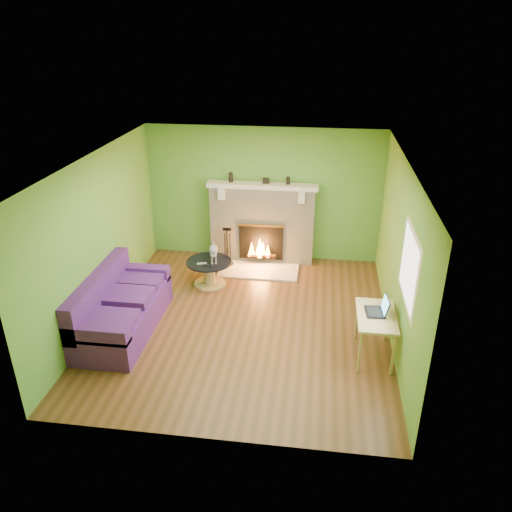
{
  "coord_description": "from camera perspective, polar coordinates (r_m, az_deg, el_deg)",
  "views": [
    {
      "loc": [
        1.09,
        -6.66,
        4.32
      ],
      "look_at": [
        0.14,
        0.4,
        0.97
      ],
      "focal_mm": 35.0,
      "sensor_mm": 36.0,
      "label": 1
    }
  ],
  "objects": [
    {
      "name": "mantel",
      "position": [
        9.44,
        0.73,
        8.03
      ],
      "size": [
        2.1,
        0.28,
        0.08
      ],
      "primitive_type": "cube",
      "color": "silver",
      "rests_on": "fireplace"
    },
    {
      "name": "mantel_box",
      "position": [
        9.44,
        1.15,
        8.59
      ],
      "size": [
        0.12,
        0.08,
        0.1
      ],
      "primitive_type": "cube",
      "color": "black",
      "rests_on": "mantel"
    },
    {
      "name": "window_frame",
      "position": [
        6.5,
        17.12,
        -1.27
      ],
      "size": [
        0.0,
        1.2,
        1.2
      ],
      "primitive_type": "plane",
      "rotation": [
        1.57,
        0.0,
        -1.57
      ],
      "color": "silver",
      "rests_on": "wall_right"
    },
    {
      "name": "wall_right",
      "position": [
        7.41,
        16.0,
        0.06
      ],
      "size": [
        0.0,
        5.0,
        5.0
      ],
      "primitive_type": "plane",
      "rotation": [
        1.57,
        0.0,
        -1.57
      ],
      "color": "#579731",
      "rests_on": "floor"
    },
    {
      "name": "wall_back",
      "position": [
        9.71,
        0.87,
        7.03
      ],
      "size": [
        5.0,
        0.0,
        5.0
      ],
      "primitive_type": "plane",
      "rotation": [
        1.57,
        0.0,
        0.0
      ],
      "color": "#579731",
      "rests_on": "floor"
    },
    {
      "name": "hearth",
      "position": [
        9.56,
        0.32,
        -1.61
      ],
      "size": [
        1.5,
        0.75,
        0.03
      ],
      "primitive_type": "cube",
      "color": "beige",
      "rests_on": "floor"
    },
    {
      "name": "mantel_vase_left",
      "position": [
        9.52,
        -2.9,
        8.97
      ],
      "size": [
        0.08,
        0.08,
        0.18
      ],
      "primitive_type": "cylinder",
      "color": "black",
      "rests_on": "mantel"
    },
    {
      "name": "remote_silver",
      "position": [
        8.83,
        -6.21,
        -0.85
      ],
      "size": [
        0.18,
        0.1,
        0.02
      ],
      "primitive_type": "cube",
      "rotation": [
        0.0,
        0.0,
        0.35
      ],
      "color": "gray",
      "rests_on": "coffee_table"
    },
    {
      "name": "cat",
      "position": [
        8.88,
        -4.88,
        0.49
      ],
      "size": [
        0.31,
        0.57,
        0.34
      ],
      "primitive_type": null,
      "rotation": [
        0.0,
        0.0,
        0.22
      ],
      "color": "slate",
      "rests_on": "coffee_table"
    },
    {
      "name": "wall_left",
      "position": [
        8.04,
        -17.5,
        1.88
      ],
      "size": [
        0.0,
        5.0,
        5.0
      ],
      "primitive_type": "plane",
      "rotation": [
        1.57,
        0.0,
        1.57
      ],
      "color": "#579731",
      "rests_on": "floor"
    },
    {
      "name": "wall_front",
      "position": [
        5.26,
        -5.78,
        -10.05
      ],
      "size": [
        5.0,
        0.0,
        5.0
      ],
      "primitive_type": "plane",
      "rotation": [
        -1.57,
        0.0,
        0.0
      ],
      "color": "#579731",
      "rests_on": "floor"
    },
    {
      "name": "fireplace",
      "position": [
        9.72,
        0.72,
        3.74
      ],
      "size": [
        2.1,
        0.46,
        1.58
      ],
      "color": "beige",
      "rests_on": "floor"
    },
    {
      "name": "desk",
      "position": [
        7.14,
        13.55,
        -7.1
      ],
      "size": [
        0.53,
        0.91,
        0.67
      ],
      "color": "tan",
      "rests_on": "floor"
    },
    {
      "name": "laptop",
      "position": [
        7.08,
        13.52,
        -5.45
      ],
      "size": [
        0.31,
        0.35,
        0.25
      ],
      "primitive_type": null,
      "rotation": [
        0.0,
        0.0,
        0.07
      ],
      "color": "black",
      "rests_on": "desk"
    },
    {
      "name": "remote_black",
      "position": [
        8.76,
        -5.54,
        -1.07
      ],
      "size": [
        0.16,
        0.06,
        0.02
      ],
      "primitive_type": "cube",
      "rotation": [
        0.0,
        0.0,
        -0.14
      ],
      "color": "black",
      "rests_on": "coffee_table"
    },
    {
      "name": "mantel_vase_right",
      "position": [
        9.4,
        3.69,
        8.6
      ],
      "size": [
        0.07,
        0.07,
        0.14
      ],
      "primitive_type": "cylinder",
      "color": "black",
      "rests_on": "mantel"
    },
    {
      "name": "ceiling",
      "position": [
        6.97,
        -1.57,
        10.86
      ],
      "size": [
        5.0,
        5.0,
        0.0
      ],
      "primitive_type": "plane",
      "rotation": [
        3.14,
        0.0,
        0.0
      ],
      "color": "white",
      "rests_on": "wall_back"
    },
    {
      "name": "window_pane",
      "position": [
        6.5,
        17.05,
        -1.27
      ],
      "size": [
        0.0,
        1.06,
        1.06
      ],
      "primitive_type": "plane",
      "rotation": [
        1.57,
        0.0,
        -1.57
      ],
      "color": "white",
      "rests_on": "wall_right"
    },
    {
      "name": "floor",
      "position": [
        8.02,
        -1.35,
        -7.46
      ],
      "size": [
        5.0,
        5.0,
        0.0
      ],
      "primitive_type": "plane",
      "color": "#513317",
      "rests_on": "ground"
    },
    {
      "name": "fire_tools",
      "position": [
        9.61,
        -3.29,
        1.13
      ],
      "size": [
        0.2,
        0.2,
        0.76
      ],
      "primitive_type": null,
      "color": "black",
      "rests_on": "hearth"
    },
    {
      "name": "sofa",
      "position": [
        7.93,
        -15.37,
        -5.85
      ],
      "size": [
        0.93,
        2.05,
        0.92
      ],
      "color": "#411960",
      "rests_on": "floor"
    },
    {
      "name": "coffee_table",
      "position": [
        9.01,
        -5.36,
        -1.72
      ],
      "size": [
        0.81,
        0.81,
        0.46
      ],
      "color": "tan",
      "rests_on": "floor"
    }
  ]
}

